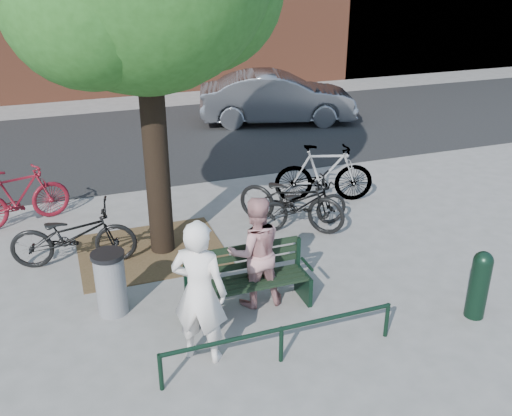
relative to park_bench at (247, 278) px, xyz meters
name	(u,v)px	position (x,y,z in m)	size (l,w,h in m)	color
ground	(249,309)	(0.00, -0.08, -0.48)	(90.00, 90.00, 0.00)	gray
dirt_pit	(152,251)	(-1.00, 2.12, -0.47)	(2.40, 2.00, 0.02)	brown
road	(146,141)	(0.00, 8.42, -0.47)	(40.00, 7.00, 0.01)	black
park_bench	(247,278)	(0.00, 0.00, 0.00)	(1.74, 0.54, 0.97)	black
guard_railing	(281,334)	(0.00, -1.28, -0.08)	(3.06, 0.06, 0.51)	black
person_left	(199,292)	(-0.90, -0.86, 0.47)	(0.69, 0.45, 1.90)	silver
person_right	(255,252)	(0.14, 0.07, 0.35)	(0.80, 0.63, 1.65)	tan
bollard	(479,282)	(2.92, -1.30, 0.06)	(0.27, 0.27, 1.01)	black
litter_bin	(111,283)	(-1.83, 0.52, 0.00)	(0.46, 0.46, 0.95)	gray
bicycle_a	(73,235)	(-2.22, 2.12, 0.04)	(0.69, 1.98, 1.04)	black
bicycle_b	(19,197)	(-3.07, 4.03, 0.08)	(0.52, 1.84, 1.11)	maroon
bicycle_c	(302,204)	(1.80, 2.12, -0.02)	(0.61, 1.76, 0.92)	black
bicycle_d	(324,173)	(2.72, 3.11, 0.12)	(0.56, 2.00, 1.20)	gray
bicycle_e	(291,199)	(1.63, 2.24, 0.07)	(0.73, 2.08, 1.09)	black
parked_car	(277,98)	(4.04, 8.95, 0.27)	(1.59, 4.56, 1.50)	slate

